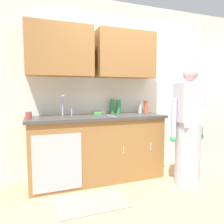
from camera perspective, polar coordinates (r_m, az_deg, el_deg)
ground_plane at (r=2.93m, az=11.41°, el=-20.66°), size 9.00×9.00×0.00m
kitchen_wall_with_uppers at (r=3.47m, az=1.17°, el=8.64°), size 4.80×0.44×2.70m
closet_door_panel at (r=3.88m, az=27.07°, el=1.42°), size 0.04×1.10×2.10m
counter_cabinet at (r=3.16m, az=-4.02°, el=-9.85°), size 1.90×0.62×0.90m
countertop at (r=3.07m, az=-4.03°, el=-1.34°), size 1.96×0.66×0.04m
sink at (r=2.99m, az=-12.06°, el=-1.53°), size 0.50×0.36×0.35m
person_at_sink at (r=3.11m, az=19.86°, el=-5.82°), size 0.55×0.34×1.62m
floor_mat at (r=2.68m, az=-5.72°, el=-23.08°), size 0.80×0.50×0.01m
bottle_water_tall at (r=3.55m, az=9.04°, el=1.42°), size 0.07×0.07×0.19m
bottle_dish_liquid at (r=3.38m, az=1.78°, el=1.50°), size 0.08×0.08×0.22m
bottle_soap at (r=3.37m, az=0.06°, el=1.55°), size 0.07×0.07×0.23m
bottle_cleaner_spray at (r=3.52m, az=7.57°, el=1.43°), size 0.06×0.06×0.20m
cup_by_sink at (r=2.88m, az=-21.55°, el=-0.84°), size 0.08×0.08×0.09m
knife_on_counter at (r=2.99m, az=-0.09°, el=-1.06°), size 0.07×0.24×0.01m
sponge at (r=3.23m, az=-3.89°, el=-0.37°), size 0.11×0.07×0.03m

